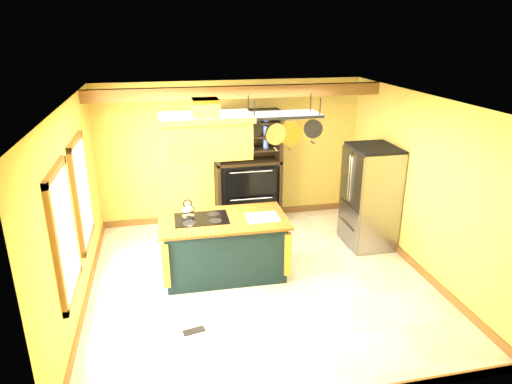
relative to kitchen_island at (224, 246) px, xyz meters
name	(u,v)px	position (x,y,z in m)	size (l,w,h in m)	color
floor	(260,281)	(0.49, -0.34, -0.47)	(5.00, 5.00, 0.00)	beige
ceiling	(261,101)	(0.49, -0.34, 2.23)	(5.00, 5.00, 0.00)	white
wall_back	(232,152)	(0.49, 2.16, 0.88)	(5.00, 0.02, 2.70)	gold
wall_front	(320,292)	(0.49, -2.84, 0.88)	(5.00, 0.02, 2.70)	gold
wall_left	(73,211)	(-2.01, -0.34, 0.88)	(0.02, 5.00, 2.70)	gold
wall_right	(421,185)	(2.99, -0.34, 0.88)	(0.02, 5.00, 2.70)	gold
ceiling_beam	(238,92)	(0.49, 1.36, 2.12)	(5.00, 0.15, 0.20)	brown
window_near	(65,233)	(-1.97, -1.14, 0.93)	(0.06, 1.06, 1.56)	brown
window_far	(82,192)	(-1.97, 0.26, 0.93)	(0.06, 1.06, 1.56)	brown
kitchen_island	(224,246)	(0.00, 0.00, 0.00)	(1.92, 1.09, 1.11)	black
range_hood	(206,133)	(-0.20, 0.00, 1.76)	(1.26, 0.71, 0.80)	#B3932C
pot_rack	(284,121)	(0.91, 0.00, 1.88)	(1.10, 0.52, 0.74)	black
refrigerator	(370,199)	(2.60, 0.50, 0.37)	(0.75, 0.88, 1.72)	gray
hutch	(248,180)	(0.75, 1.93, 0.38)	(1.23, 0.56, 2.17)	black
floor_register	(194,331)	(-0.59, -1.35, -0.46)	(0.28, 0.12, 0.01)	black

